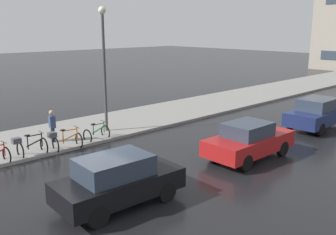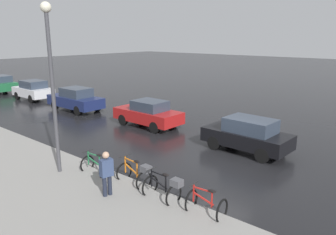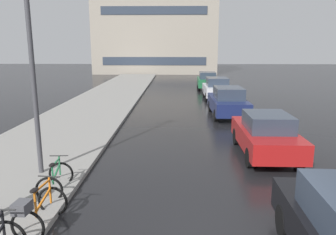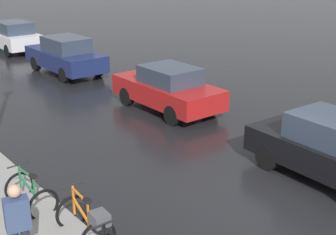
{
  "view_description": "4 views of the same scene",
  "coord_description": "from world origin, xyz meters",
  "px_view_note": "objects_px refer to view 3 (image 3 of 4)",
  "views": [
    {
      "loc": [
        10.76,
        -6.35,
        5.31
      ],
      "look_at": [
        -0.17,
        3.87,
        1.69
      ],
      "focal_mm": 40.0,
      "sensor_mm": 36.0,
      "label": 1
    },
    {
      "loc": [
        -11.16,
        -6.61,
        5.17
      ],
      "look_at": [
        0.48,
        3.15,
        1.35
      ],
      "focal_mm": 35.0,
      "sensor_mm": 36.0,
      "label": 2
    },
    {
      "loc": [
        -0.94,
        -5.1,
        3.79
      ],
      "look_at": [
        -1.17,
        5.08,
        1.59
      ],
      "focal_mm": 35.0,
      "sensor_mm": 36.0,
      "label": 3
    },
    {
      "loc": [
        -7.3,
        -5.61,
        5.15
      ],
      "look_at": [
        -0.8,
        2.36,
        1.47
      ],
      "focal_mm": 50.0,
      "sensor_mm": 36.0,
      "label": 4
    }
  ],
  "objects_px": {
    "bicycle_farthest": "(55,180)",
    "car_white": "(217,88)",
    "streetlamp": "(30,41)",
    "car_green": "(207,81)",
    "car_navy": "(228,102)",
    "bicycle_third": "(37,210)",
    "car_red": "(266,134)"
  },
  "relations": [
    {
      "from": "car_navy",
      "to": "car_green",
      "type": "relative_size",
      "value": 1.17
    },
    {
      "from": "bicycle_farthest",
      "to": "car_green",
      "type": "relative_size",
      "value": 0.3
    },
    {
      "from": "car_white",
      "to": "streetlamp",
      "type": "relative_size",
      "value": 0.59
    },
    {
      "from": "bicycle_farthest",
      "to": "streetlamp",
      "type": "bearing_deg",
      "value": 126.72
    },
    {
      "from": "bicycle_third",
      "to": "car_red",
      "type": "xyz_separation_m",
      "value": [
        6.05,
        5.14,
        0.27
      ]
    },
    {
      "from": "car_green",
      "to": "streetlamp",
      "type": "distance_m",
      "value": 21.92
    },
    {
      "from": "car_navy",
      "to": "car_white",
      "type": "relative_size",
      "value": 1.19
    },
    {
      "from": "bicycle_farthest",
      "to": "car_green",
      "type": "xyz_separation_m",
      "value": [
        6.01,
        21.73,
        0.43
      ]
    },
    {
      "from": "bicycle_farthest",
      "to": "car_red",
      "type": "distance_m",
      "value": 7.16
    },
    {
      "from": "car_green",
      "to": "streetlamp",
      "type": "xyz_separation_m",
      "value": [
        -6.87,
        -20.58,
        3.14
      ]
    },
    {
      "from": "bicycle_third",
      "to": "car_red",
      "type": "relative_size",
      "value": 0.35
    },
    {
      "from": "bicycle_farthest",
      "to": "car_white",
      "type": "xyz_separation_m",
      "value": [
        6.18,
        16.11,
        0.43
      ]
    },
    {
      "from": "streetlamp",
      "to": "car_navy",
      "type": "bearing_deg",
      "value": 52.14
    },
    {
      "from": "car_navy",
      "to": "car_white",
      "type": "distance_m",
      "value": 6.09
    },
    {
      "from": "bicycle_third",
      "to": "bicycle_farthest",
      "type": "bearing_deg",
      "value": 98.99
    },
    {
      "from": "car_white",
      "to": "car_navy",
      "type": "bearing_deg",
      "value": -91.17
    },
    {
      "from": "bicycle_third",
      "to": "car_white",
      "type": "distance_m",
      "value": 18.9
    },
    {
      "from": "car_red",
      "to": "car_white",
      "type": "xyz_separation_m",
      "value": [
        -0.17,
        12.82,
        0.04
      ]
    },
    {
      "from": "car_green",
      "to": "streetlamp",
      "type": "height_order",
      "value": "streetlamp"
    },
    {
      "from": "car_navy",
      "to": "streetlamp",
      "type": "distance_m",
      "value": 11.68
    },
    {
      "from": "bicycle_third",
      "to": "car_white",
      "type": "xyz_separation_m",
      "value": [
        5.89,
        17.96,
        0.31
      ]
    },
    {
      "from": "bicycle_farthest",
      "to": "car_green",
      "type": "height_order",
      "value": "car_green"
    },
    {
      "from": "bicycle_third",
      "to": "car_white",
      "type": "bearing_deg",
      "value": 71.86
    },
    {
      "from": "car_white",
      "to": "streetlamp",
      "type": "height_order",
      "value": "streetlamp"
    },
    {
      "from": "streetlamp",
      "to": "car_green",
      "type": "bearing_deg",
      "value": 71.55
    },
    {
      "from": "bicycle_third",
      "to": "car_navy",
      "type": "xyz_separation_m",
      "value": [
        5.76,
        11.88,
        0.31
      ]
    },
    {
      "from": "car_navy",
      "to": "car_white",
      "type": "height_order",
      "value": "car_navy"
    },
    {
      "from": "bicycle_farthest",
      "to": "car_navy",
      "type": "xyz_separation_m",
      "value": [
        6.05,
        10.03,
        0.43
      ]
    },
    {
      "from": "car_navy",
      "to": "car_white",
      "type": "xyz_separation_m",
      "value": [
        0.12,
        6.08,
        0.0
      ]
    },
    {
      "from": "bicycle_farthest",
      "to": "car_navy",
      "type": "distance_m",
      "value": 11.72
    },
    {
      "from": "car_navy",
      "to": "car_green",
      "type": "xyz_separation_m",
      "value": [
        -0.04,
        11.7,
        -0.0
      ]
    },
    {
      "from": "bicycle_third",
      "to": "bicycle_farthest",
      "type": "distance_m",
      "value": 1.87
    }
  ]
}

